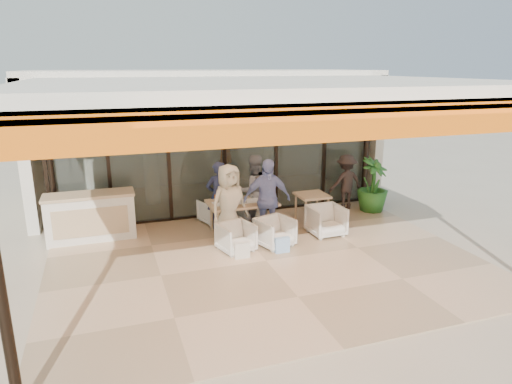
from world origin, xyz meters
TOP-DOWN VIEW (x-y plane):
  - ground at (0.00, 0.00)m, footprint 70.00×70.00m
  - terrace_floor at (0.00, 0.00)m, footprint 8.00×6.00m
  - terrace_structure at (0.00, -0.26)m, footprint 8.00×6.00m
  - glass_storefront at (0.00, 3.00)m, footprint 8.08×0.10m
  - interior_block at (0.01, 5.31)m, footprint 9.05×3.62m
  - host_counter at (-3.15, 2.30)m, footprint 1.85×0.65m
  - dining_table at (0.01, 1.63)m, footprint 1.50×0.90m
  - chair_far_left at (-0.40, 2.58)m, footprint 0.75×0.73m
  - chair_far_right at (0.44, 2.58)m, footprint 0.79×0.76m
  - chair_near_left at (-0.40, 0.68)m, footprint 0.78×0.75m
  - chair_near_right at (0.44, 0.68)m, footprint 0.83×0.80m
  - diner_navy at (-0.40, 2.08)m, footprint 0.62×0.45m
  - diner_grey at (0.44, 2.08)m, footprint 0.85×0.67m
  - diner_cream at (-0.40, 1.18)m, footprint 0.95×0.75m
  - diner_periwinkle at (0.44, 1.18)m, footprint 1.06×0.50m
  - tote_bag_cream at (-0.40, 0.28)m, footprint 0.30×0.10m
  - tote_bag_blue at (0.44, 0.28)m, footprint 0.30×0.10m
  - side_table at (1.75, 1.68)m, footprint 0.70×0.70m
  - side_chair at (1.75, 0.93)m, footprint 0.75×0.70m
  - standing_woman at (3.09, 2.48)m, footprint 0.96×0.58m
  - potted_palm at (3.66, 2.09)m, footprint 1.06×1.06m

SIDE VIEW (x-z plane):
  - ground at x=0.00m, z-range 0.00..0.00m
  - terrace_floor at x=0.00m, z-range 0.00..0.01m
  - tote_bag_cream at x=-0.40m, z-range 0.00..0.34m
  - tote_bag_blue at x=0.44m, z-range 0.00..0.34m
  - chair_far_left at x=-0.40m, z-range 0.00..0.62m
  - chair_far_right at x=0.44m, z-range 0.00..0.65m
  - chair_near_left at x=-0.40m, z-range 0.00..0.66m
  - chair_near_right at x=0.44m, z-range 0.00..0.68m
  - side_chair at x=1.75m, z-range 0.00..0.74m
  - host_counter at x=-3.15m, z-range 0.01..1.05m
  - side_table at x=1.75m, z-range 0.27..1.01m
  - dining_table at x=0.01m, z-range 0.22..1.15m
  - potted_palm at x=3.66m, z-range 0.00..1.40m
  - standing_woman at x=3.09m, z-range 0.00..1.46m
  - diner_navy at x=-0.40m, z-range 0.00..1.59m
  - diner_grey at x=0.44m, z-range 0.00..1.69m
  - diner_cream at x=-0.40m, z-range 0.00..1.71m
  - diner_periwinkle at x=0.44m, z-range 0.00..1.76m
  - glass_storefront at x=0.00m, z-range 0.00..3.20m
  - interior_block at x=0.01m, z-range 0.47..3.99m
  - terrace_structure at x=0.00m, z-range 1.55..4.95m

